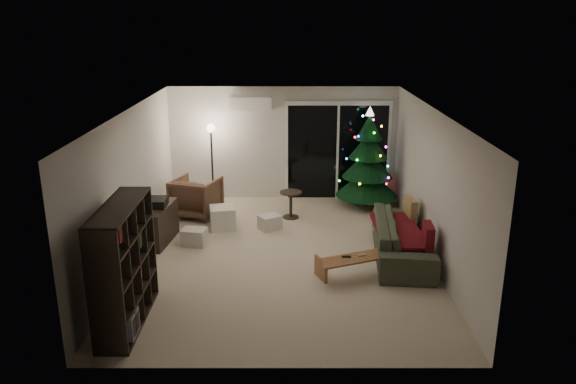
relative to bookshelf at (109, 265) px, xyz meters
name	(u,v)px	position (x,y,z in m)	size (l,w,h in m)	color
room	(306,175)	(2.71, 3.69, 0.19)	(6.50, 7.51, 2.60)	beige
bookshelf	(109,265)	(0.00, 0.00, 0.00)	(0.42, 1.65, 1.65)	black
media_cabinet	(158,224)	(0.00, 2.80, -0.48)	(0.41, 1.10, 0.69)	black
stereo	(157,202)	(0.00, 2.80, -0.07)	(0.35, 0.41, 0.15)	black
armchair	(196,197)	(0.47, 4.22, -0.42)	(0.86, 0.89, 0.81)	brown
ottoman	(223,217)	(1.08, 3.51, -0.62)	(0.47, 0.47, 0.42)	white
cardboard_box_a	(194,237)	(0.66, 2.66, -0.68)	(0.42, 0.32, 0.30)	silver
cardboard_box_b	(270,222)	(2.00, 3.44, -0.69)	(0.40, 0.30, 0.28)	silver
side_table	(291,205)	(2.41, 4.09, -0.55)	(0.44, 0.44, 0.55)	black
floor_lamp	(212,166)	(0.72, 4.97, 0.03)	(0.27, 0.27, 1.71)	black
sofa	(403,238)	(4.30, 2.13, -0.49)	(2.32, 0.91, 0.68)	#2C3027
sofa_throw	(397,230)	(4.20, 2.13, -0.34)	(0.72, 1.67, 0.06)	maroon
cushion_a	(411,210)	(4.55, 2.78, -0.21)	(0.13, 0.45, 0.45)	#9D8C5C
cushion_b	(428,238)	(4.55, 1.48, -0.21)	(0.13, 0.45, 0.45)	maroon
coffee_table	(356,268)	(3.41, 1.30, -0.65)	(1.15, 0.40, 0.36)	#9B5D3B
remote_a	(346,257)	(3.26, 1.30, -0.46)	(0.14, 0.04, 0.02)	black
remote_b	(362,255)	(3.51, 1.35, -0.46)	(0.13, 0.04, 0.02)	slate
christmas_tree	(368,158)	(4.05, 4.83, 0.25)	(1.34, 1.34, 2.16)	#0C3619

